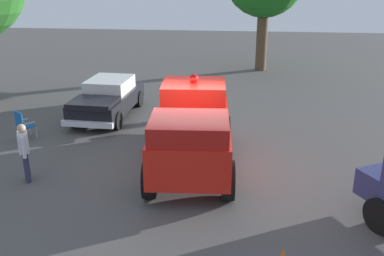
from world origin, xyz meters
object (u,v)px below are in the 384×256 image
(spectator_seated, at_px, (200,100))
(lawn_chair_by_car, at_px, (23,123))
(classic_hot_rod, at_px, (107,98))
(lawn_chair_near_truck, at_px, (203,102))
(spectator_standing, at_px, (24,149))
(vintage_fire_truck, at_px, (192,128))

(spectator_seated, bearing_deg, lawn_chair_by_car, 28.07)
(classic_hot_rod, xyz_separation_m, lawn_chair_near_truck, (-3.75, -0.39, -0.16))
(lawn_chair_by_car, height_order, spectator_seated, spectator_seated)
(lawn_chair_near_truck, relative_size, spectator_standing, 0.61)
(lawn_chair_near_truck, bearing_deg, vintage_fire_truck, 91.02)
(lawn_chair_near_truck, height_order, spectator_seated, spectator_seated)
(vintage_fire_truck, bearing_deg, classic_hot_rod, -48.01)
(classic_hot_rod, bearing_deg, spectator_standing, 83.91)
(vintage_fire_truck, relative_size, lawn_chair_by_car, 5.95)
(lawn_chair_near_truck, bearing_deg, spectator_standing, 54.63)
(lawn_chair_near_truck, xyz_separation_m, spectator_seated, (0.12, 0.06, 0.11))
(classic_hot_rod, height_order, spectator_seated, classic_hot_rod)
(spectator_seated, relative_size, spectator_standing, 0.77)
(classic_hot_rod, xyz_separation_m, spectator_seated, (-3.63, -0.33, -0.05))
(lawn_chair_by_car, distance_m, spectator_seated, 6.58)
(vintage_fire_truck, bearing_deg, spectator_standing, 18.67)
(vintage_fire_truck, relative_size, spectator_seated, 4.71)
(classic_hot_rod, height_order, lawn_chair_near_truck, classic_hot_rod)
(lawn_chair_near_truck, bearing_deg, classic_hot_rod, 5.92)
(spectator_standing, bearing_deg, vintage_fire_truck, -161.33)
(lawn_chair_near_truck, distance_m, lawn_chair_by_car, 6.71)
(lawn_chair_by_car, xyz_separation_m, spectator_standing, (-1.56, 2.99, 0.37))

